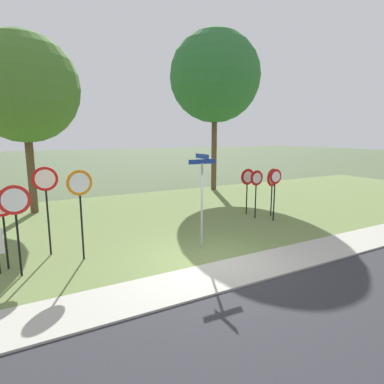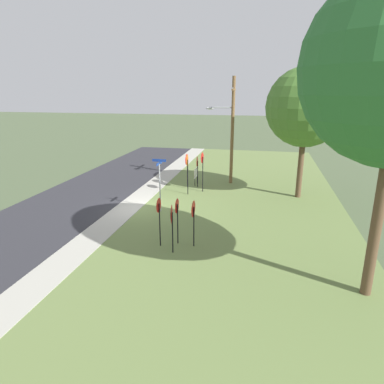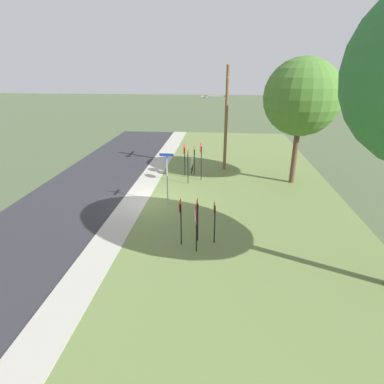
# 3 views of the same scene
# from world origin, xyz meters

# --- Properties ---
(ground_plane) EXTENTS (160.00, 160.00, 0.00)m
(ground_plane) POSITION_xyz_m (0.00, 0.00, 0.00)
(ground_plane) COLOR #4C5B3D
(road_asphalt) EXTENTS (44.00, 6.40, 0.01)m
(road_asphalt) POSITION_xyz_m (0.00, -4.80, 0.01)
(road_asphalt) COLOR #2D2D33
(road_asphalt) RESTS_ON ground_plane
(sidewalk_strip) EXTENTS (44.00, 1.60, 0.06)m
(sidewalk_strip) POSITION_xyz_m (0.00, -0.80, 0.03)
(sidewalk_strip) COLOR #ADAA9E
(sidewalk_strip) RESTS_ON ground_plane
(grass_median) EXTENTS (44.00, 12.00, 0.04)m
(grass_median) POSITION_xyz_m (0.00, 6.00, 0.02)
(grass_median) COLOR olive
(grass_median) RESTS_ON ground_plane
(stop_sign_near_left) EXTENTS (0.73, 0.10, 2.77)m
(stop_sign_near_left) POSITION_xyz_m (-4.23, 2.98, 2.06)
(stop_sign_near_left) COLOR black
(stop_sign_near_left) RESTS_ON grass_median
(stop_sign_near_right) EXTENTS (0.74, 0.14, 2.71)m
(stop_sign_near_right) POSITION_xyz_m (-3.39, 2.11, 2.02)
(stop_sign_near_right) COLOR black
(stop_sign_near_right) RESTS_ON grass_median
(stop_sign_far_left) EXTENTS (0.77, 0.10, 2.46)m
(stop_sign_far_left) POSITION_xyz_m (-5.07, 1.69, 1.83)
(stop_sign_far_left) COLOR black
(stop_sign_far_left) RESTS_ON grass_median
(stop_sign_far_center) EXTENTS (0.73, 0.12, 2.24)m
(stop_sign_far_center) POSITION_xyz_m (-5.38, 2.39, 1.67)
(stop_sign_far_center) COLOR black
(stop_sign_far_center) RESTS_ON grass_median
(yield_sign_near_left) EXTENTS (0.66, 0.10, 2.28)m
(yield_sign_near_left) POSITION_xyz_m (4.72, 2.65, 1.73)
(yield_sign_near_left) COLOR black
(yield_sign_near_left) RESTS_ON grass_median
(yield_sign_near_right) EXTENTS (0.75, 0.11, 2.17)m
(yield_sign_near_right) POSITION_xyz_m (4.42, 4.15, 1.64)
(yield_sign_near_right) COLOR black
(yield_sign_near_right) RESTS_ON grass_median
(yield_sign_far_left) EXTENTS (0.69, 0.10, 2.18)m
(yield_sign_far_left) POSITION_xyz_m (4.29, 3.37, 1.65)
(yield_sign_far_left) COLOR black
(yield_sign_far_left) RESTS_ON grass_median
(yield_sign_far_right) EXTENTS (0.82, 0.18, 2.20)m
(yield_sign_far_right) POSITION_xyz_m (5.25, 3.38, 1.67)
(yield_sign_far_right) COLOR black
(yield_sign_far_right) RESTS_ON grass_median
(street_name_post) EXTENTS (0.96, 0.82, 3.11)m
(street_name_post) POSITION_xyz_m (0.26, 1.32, 1.88)
(street_name_post) COLOR #9EA0A8
(street_name_post) RESTS_ON grass_median
(oak_tree_left) EXTENTS (4.94, 4.94, 8.28)m
(oak_tree_left) POSITION_xyz_m (-4.36, 9.43, 5.84)
(oak_tree_left) COLOR brown
(oak_tree_left) RESTS_ON grass_median
(oak_tree_right) EXTENTS (5.89, 5.89, 10.40)m
(oak_tree_right) POSITION_xyz_m (6.86, 10.84, 7.48)
(oak_tree_right) COLOR brown
(oak_tree_right) RESTS_ON grass_median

